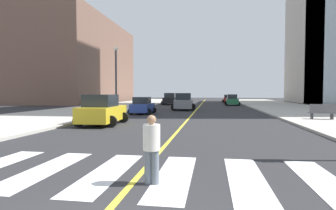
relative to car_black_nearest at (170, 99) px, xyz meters
name	(u,v)px	position (x,y,z in m)	size (l,w,h in m)	color
sidewalk_kerb_west	(53,115)	(-6.88, -25.27, -0.88)	(10.00, 120.00, 0.15)	#B2ADA3
crosswalk_paint	(141,174)	(5.32, -41.27, -0.95)	(13.50, 4.00, 0.01)	silver
lane_divider_paint	(199,106)	(5.32, -5.27, -0.95)	(0.16, 80.00, 0.01)	yellow
low_rise_brick_west	(78,62)	(-21.85, 9.07, 7.73)	(16.00, 32.00, 17.35)	brown
car_black_nearest	(170,99)	(0.00, 0.00, 0.00)	(2.87, 4.57, 2.04)	black
car_green_second	(232,100)	(10.51, -1.22, -0.10)	(2.55, 4.08, 1.82)	#236B42
car_red_third	(228,99)	(10.49, 11.24, -0.18)	(2.33, 3.72, 1.66)	red
car_silver_fourth	(177,99)	(0.19, 8.55, -0.16)	(2.47, 3.87, 1.70)	#B7B7BC
car_yellow_fifth	(102,111)	(0.01, -30.86, -0.01)	(2.91, 4.56, 2.00)	gold
car_blue_sixth	(142,106)	(0.35, -21.34, -0.16)	(2.36, 3.77, 1.69)	#2D479E
car_gray_seventh	(184,102)	(3.82, -14.75, 0.01)	(3.02, 4.70, 2.06)	slate
park_bench	(322,112)	(15.27, -26.20, -0.26)	(1.84, 0.71, 1.12)	#47474C
pedestrian_crossing	(152,146)	(5.78, -42.03, -0.06)	(0.40, 0.40, 1.62)	slate
street_lamp	(116,73)	(-2.82, -20.09, 3.24)	(0.44, 0.44, 6.78)	#38383D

